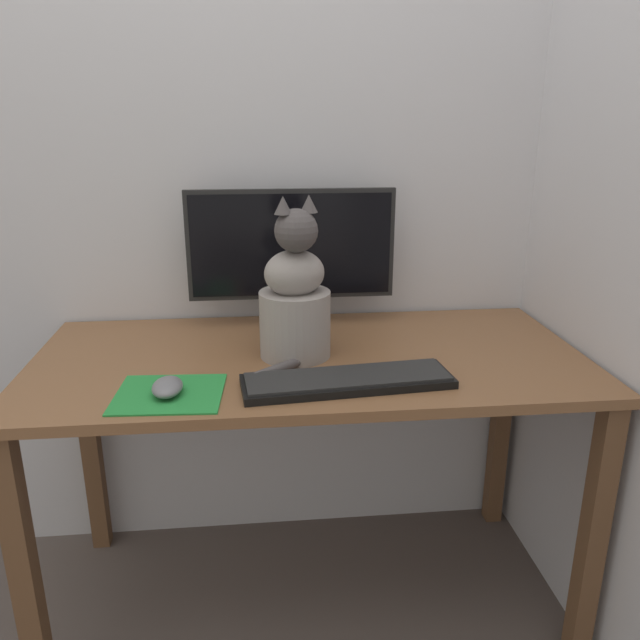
{
  "coord_description": "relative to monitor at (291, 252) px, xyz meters",
  "views": [
    {
      "loc": [
        -0.12,
        -1.45,
        1.3
      ],
      "look_at": [
        0.02,
        -0.1,
        0.86
      ],
      "focal_mm": 35.0,
      "sensor_mm": 36.0,
      "label": 1
    }
  ],
  "objects": [
    {
      "name": "computer_mouse_left",
      "position": [
        -0.29,
        -0.44,
        -0.19
      ],
      "size": [
        0.06,
        0.1,
        0.03
      ],
      "color": "slate",
      "rests_on": "mousepad_left"
    },
    {
      "name": "keyboard",
      "position": [
        0.1,
        -0.43,
        -0.2
      ],
      "size": [
        0.48,
        0.18,
        0.02
      ],
      "rotation": [
        0.0,
        0.0,
        0.09
      ],
      "color": "black",
      "rests_on": "desk"
    },
    {
      "name": "wall_side_right",
      "position": [
        0.74,
        -0.23,
        0.3
      ],
      "size": [
        0.04,
        7.0,
        2.5
      ],
      "rotation": [
        0.0,
        0.0,
        1.57
      ],
      "color": "silver",
      "rests_on": "ground_plane"
    },
    {
      "name": "monitor",
      "position": [
        0.0,
        0.0,
        0.0
      ],
      "size": [
        0.57,
        0.17,
        0.38
      ],
      "color": "black",
      "rests_on": "desk"
    },
    {
      "name": "desk",
      "position": [
        0.03,
        -0.23,
        -0.31
      ],
      "size": [
        1.37,
        0.66,
        0.73
      ],
      "color": "brown",
      "rests_on": "ground_plane"
    },
    {
      "name": "mousepad_left",
      "position": [
        -0.29,
        -0.44,
        -0.21
      ],
      "size": [
        0.24,
        0.21,
        0.0
      ],
      "rotation": [
        0.0,
        0.0,
        -0.06
      ],
      "color": "#238438",
      "rests_on": "desk"
    },
    {
      "name": "cat",
      "position": [
        -0.01,
        -0.24,
        -0.07
      ],
      "size": [
        0.22,
        0.28,
        0.4
      ],
      "rotation": [
        0.0,
        0.0,
        0.35
      ],
      "color": "gray",
      "rests_on": "desk"
    },
    {
      "name": "ground_plane",
      "position": [
        0.03,
        -0.23,
        -0.95
      ],
      "size": [
        12.0,
        12.0,
        0.0
      ],
      "primitive_type": "plane",
      "color": "#564C47"
    },
    {
      "name": "wall_back",
      "position": [
        0.03,
        0.13,
        0.3
      ],
      "size": [
        7.0,
        0.04,
        2.5
      ],
      "color": "silver",
      "rests_on": "ground_plane"
    }
  ]
}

